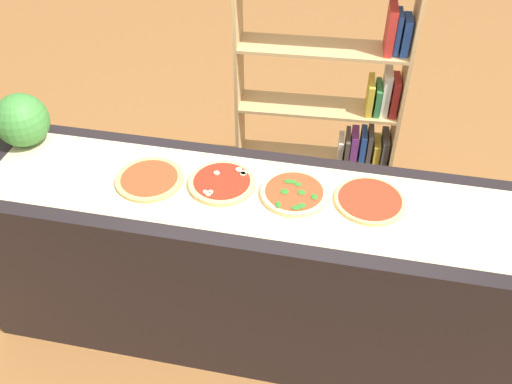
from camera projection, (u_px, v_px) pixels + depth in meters
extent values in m
plane|color=brown|center=(256.00, 325.00, 3.02)|extent=(12.00, 12.00, 0.00)
cube|color=black|center=(256.00, 268.00, 2.71)|extent=(2.64, 0.64, 0.95)
cube|color=beige|center=(256.00, 195.00, 2.39)|extent=(2.41, 0.49, 0.00)
cylinder|color=tan|center=(150.00, 179.00, 2.46)|extent=(0.30, 0.30, 0.02)
cylinder|color=red|center=(149.00, 178.00, 2.45)|extent=(0.25, 0.25, 0.00)
cylinder|color=#DBB26B|center=(222.00, 183.00, 2.44)|extent=(0.30, 0.30, 0.02)
cylinder|color=#AD2314|center=(222.00, 181.00, 2.43)|extent=(0.25, 0.25, 0.00)
cylinder|color=#C6B28E|center=(217.00, 173.00, 2.46)|extent=(0.03, 0.03, 0.01)
cylinder|color=#C6B28E|center=(243.00, 174.00, 2.46)|extent=(0.03, 0.03, 0.01)
cylinder|color=#C6B28E|center=(208.00, 194.00, 2.36)|extent=(0.02, 0.02, 0.01)
cylinder|color=#C6B28E|center=(205.00, 192.00, 2.37)|extent=(0.02, 0.02, 0.01)
cylinder|color=#C6B28E|center=(244.00, 173.00, 2.46)|extent=(0.03, 0.03, 0.01)
cylinder|color=#C6B28E|center=(211.00, 192.00, 2.37)|extent=(0.02, 0.02, 0.01)
cylinder|color=#C6B28E|center=(239.00, 170.00, 2.48)|extent=(0.03, 0.03, 0.01)
cylinder|color=#E5C17F|center=(294.00, 193.00, 2.38)|extent=(0.29, 0.29, 0.02)
cylinder|color=red|center=(294.00, 191.00, 2.38)|extent=(0.25, 0.25, 0.00)
ellipsoid|color=#286B23|center=(288.00, 181.00, 2.42)|extent=(0.04, 0.04, 0.00)
ellipsoid|color=#286B23|center=(302.00, 192.00, 2.36)|extent=(0.05, 0.04, 0.00)
ellipsoid|color=#286B23|center=(298.00, 184.00, 2.40)|extent=(0.04, 0.04, 0.00)
ellipsoid|color=#286B23|center=(314.00, 197.00, 2.34)|extent=(0.04, 0.04, 0.00)
ellipsoid|color=#286B23|center=(296.00, 208.00, 2.29)|extent=(0.04, 0.03, 0.00)
ellipsoid|color=#286B23|center=(284.00, 191.00, 2.37)|extent=(0.05, 0.05, 0.00)
ellipsoid|color=#286B23|center=(293.00, 182.00, 2.42)|extent=(0.04, 0.04, 0.00)
ellipsoid|color=#286B23|center=(278.00, 204.00, 2.31)|extent=(0.03, 0.05, 0.00)
ellipsoid|color=#286B23|center=(301.00, 206.00, 2.30)|extent=(0.04, 0.04, 0.00)
cylinder|color=#DBB26B|center=(370.00, 200.00, 2.35)|extent=(0.30, 0.30, 0.02)
cylinder|color=red|center=(370.00, 199.00, 2.35)|extent=(0.27, 0.27, 0.00)
sphere|color=#387A33|center=(22.00, 120.00, 2.60)|extent=(0.25, 0.25, 0.25)
cube|color=tan|center=(398.00, 113.00, 3.21)|extent=(0.03, 0.23, 1.52)
cube|color=tan|center=(240.00, 101.00, 3.30)|extent=(0.03, 0.23, 1.52)
cube|color=tan|center=(309.00, 201.00, 3.75)|extent=(0.92, 0.29, 0.02)
cube|color=#234799|center=(375.00, 196.00, 3.64)|extent=(0.04, 0.16, 0.19)
cube|color=#B22823|center=(367.00, 195.00, 3.65)|extent=(0.05, 0.16, 0.18)
cube|color=silver|center=(360.00, 192.00, 3.64)|extent=(0.05, 0.19, 0.22)
cube|color=tan|center=(313.00, 157.00, 3.51)|extent=(0.92, 0.29, 0.02)
cube|color=#47423D|center=(384.00, 149.00, 3.39)|extent=(0.05, 0.20, 0.20)
cube|color=gold|center=(376.00, 151.00, 3.41)|extent=(0.05, 0.17, 0.16)
cube|color=#47423D|center=(369.00, 145.00, 3.38)|extent=(0.04, 0.17, 0.25)
cube|color=#234799|center=(363.00, 146.00, 3.40)|extent=(0.04, 0.16, 0.22)
cube|color=#753384|center=(354.00, 146.00, 3.40)|extent=(0.05, 0.16, 0.21)
cube|color=#47423D|center=(347.00, 147.00, 3.42)|extent=(0.04, 0.19, 0.19)
cube|color=silver|center=(341.00, 148.00, 3.43)|extent=(0.04, 0.15, 0.16)
cube|color=tan|center=(318.00, 107.00, 3.26)|extent=(0.92, 0.29, 0.02)
cube|color=#B22823|center=(394.00, 95.00, 3.13)|extent=(0.05, 0.17, 0.22)
cube|color=silver|center=(386.00, 91.00, 3.13)|extent=(0.05, 0.16, 0.25)
cube|color=#2D753D|center=(378.00, 98.00, 3.16)|extent=(0.04, 0.18, 0.16)
cube|color=gold|center=(370.00, 95.00, 3.16)|extent=(0.04, 0.19, 0.19)
cube|color=tan|center=(323.00, 48.00, 3.01)|extent=(0.92, 0.29, 0.02)
cube|color=#234799|center=(406.00, 35.00, 2.89)|extent=(0.05, 0.15, 0.19)
cube|color=#234799|center=(398.00, 32.00, 2.89)|extent=(0.03, 0.14, 0.22)
cube|color=#B22823|center=(391.00, 29.00, 2.88)|extent=(0.05, 0.18, 0.25)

